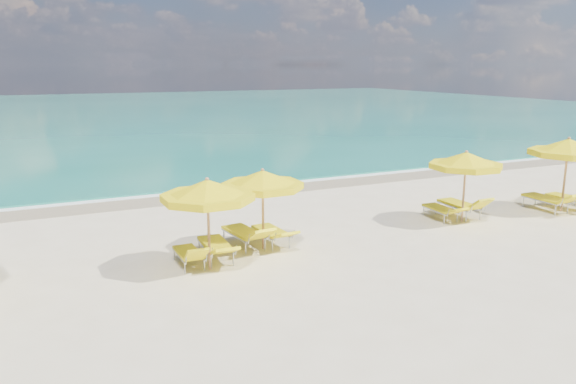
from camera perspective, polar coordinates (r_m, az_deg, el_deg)
name	(u,v)px	position (r m, az deg, el deg)	size (l,w,h in m)	color
ground_plane	(311,245)	(15.51, 2.37, -5.44)	(120.00, 120.00, 0.00)	beige
ocean	(96,113)	(61.62, -18.89, 7.60)	(120.00, 80.00, 0.30)	#14705B
wet_sand_band	(224,192)	(22.10, -6.52, 0.03)	(120.00, 2.60, 0.01)	tan
foam_line	(218,188)	(22.84, -7.16, 0.43)	(120.00, 1.20, 0.03)	white
whitecap_near	(47,165)	(30.45, -23.28, 2.58)	(14.00, 0.36, 0.05)	white
whitecap_far	(255,135)	(40.20, -3.33, 5.84)	(18.00, 0.30, 0.05)	white
umbrella_3	(207,191)	(13.33, -8.19, 0.08)	(2.93, 2.93, 2.28)	tan
umbrella_4	(263,180)	(14.76, -2.59, 1.19)	(2.86, 2.86, 2.21)	tan
umbrella_5	(466,161)	(18.16, 17.63, 3.01)	(2.83, 2.83, 2.29)	tan
umbrella_6	(568,148)	(20.83, 26.57, 4.02)	(2.53, 2.53, 2.53)	tan
lounger_3_left	(189,258)	(14.11, -10.01, -6.66)	(0.55, 1.58, 0.74)	#A5A8AD
lounger_3_right	(216,251)	(14.43, -7.31, -5.99)	(0.75, 2.01, 0.71)	#A5A8AD
lounger_4_left	(245,238)	(15.35, -4.42, -4.73)	(0.89, 2.05, 0.81)	#A5A8AD
lounger_4_right	(272,237)	(15.55, -1.66, -4.56)	(0.71, 1.86, 0.65)	#A5A8AD
lounger_5_left	(441,213)	(18.67, 15.28, -2.09)	(0.64, 1.74, 0.63)	#A5A8AD
lounger_5_right	(460,209)	(19.18, 17.09, -1.70)	(0.68, 1.95, 0.86)	#A5A8AD
lounger_6_left	(546,203)	(21.02, 24.78, -1.07)	(0.69, 2.02, 0.84)	#A5A8AD
lounger_6_right	(569,202)	(21.69, 26.63, -0.92)	(0.74, 1.90, 0.71)	#A5A8AD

